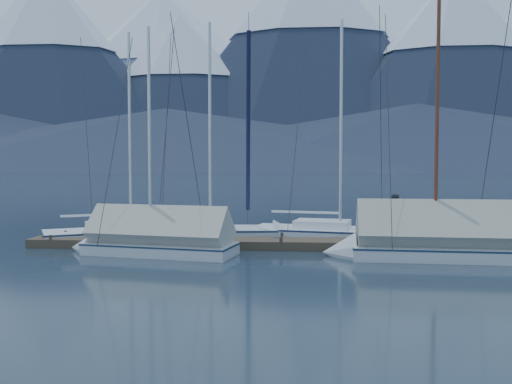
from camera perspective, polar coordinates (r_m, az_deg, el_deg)
ground at (r=19.43m, az=-0.41°, el=-6.80°), size 1000.00×1000.00×0.00m
mountain_range at (r=393.46m, az=4.40°, el=11.08°), size 877.00×584.00×150.50m
dock at (r=21.38m, az=-0.00°, el=-5.60°), size 18.00×1.50×0.54m
mooring_posts at (r=21.39m, az=-1.34°, el=-4.95°), size 15.12×1.52×0.35m
sailboat_open_left at (r=24.59m, az=-11.81°, el=-4.39°), size 7.59×5.32×9.87m
sailboat_open_mid at (r=23.92m, az=-3.50°, el=-4.52°), size 7.99×3.35×10.33m
sailboat_open_right at (r=23.76m, az=10.16°, el=-4.61°), size 8.13×3.95×10.37m
sailboat_covered_near at (r=19.98m, az=17.86°, el=-5.24°), size 7.76×3.29×9.90m
sailboat_covered_far at (r=20.29m, az=-11.36°, el=-5.18°), size 6.70×3.21×9.04m
person at (r=22.01m, az=14.56°, el=-2.53°), size 0.57×0.73×1.77m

